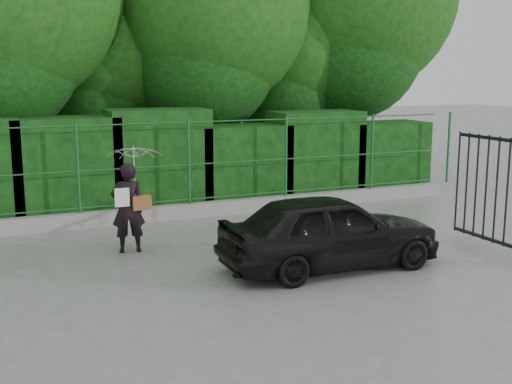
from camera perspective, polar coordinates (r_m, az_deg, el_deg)
name	(u,v)px	position (r m, az deg, el deg)	size (l,w,h in m)	color
ground	(256,281)	(9.71, -0.04, -7.96)	(80.00, 80.00, 0.00)	gray
kerb	(172,212)	(13.77, -7.50, -1.79)	(14.00, 0.25, 0.30)	#9E9E99
fence	(181,163)	(13.65, -6.72, 2.59)	(14.13, 0.06, 1.80)	#1B5A25
hedge	(149,165)	(14.51, -9.52, 2.42)	(14.20, 1.20, 2.28)	black
trees	(175,10)	(16.95, -7.18, 15.73)	(17.10, 6.15, 8.08)	black
woman	(133,182)	(11.25, -10.88, 0.90)	(0.98, 1.00, 1.86)	black
car	(330,231)	(10.28, 6.59, -3.44)	(1.44, 3.57, 1.22)	black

